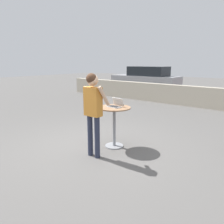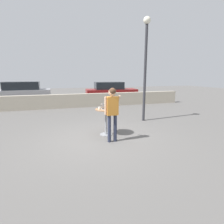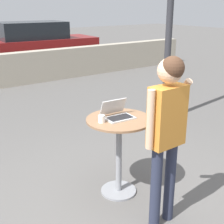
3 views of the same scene
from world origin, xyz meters
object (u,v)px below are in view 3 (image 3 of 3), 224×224
Objects in this scene: cafe_table at (119,142)px; standing_person at (167,123)px; parked_car_further_down at (37,43)px; laptop at (117,114)px; coffee_mug at (102,119)px.

standing_person reaches higher than cafe_table.
standing_person is at bearing -88.39° from cafe_table.
cafe_table is 8.99m from parked_car_further_down.
parked_car_further_down is at bearing 73.77° from standing_person.
parked_car_further_down is at bearing 72.39° from cafe_table.
laptop is 3.26× the size of coffee_mug.
coffee_mug is 0.02× the size of parked_car_further_down.
laptop is (0.00, 0.04, 0.33)m from cafe_table.
cafe_table is 0.22× the size of parked_car_further_down.
cafe_table is at bearing -107.61° from parked_car_further_down.
coffee_mug reaches higher than cafe_table.
coffee_mug is (-0.23, 0.02, 0.33)m from cafe_table.
laptop reaches higher than coffee_mug.
parked_car_further_down reaches higher than coffee_mug.
cafe_table is at bearing -95.43° from laptop.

